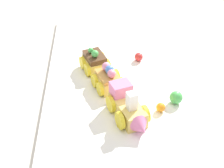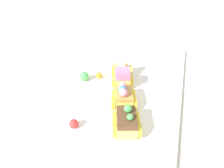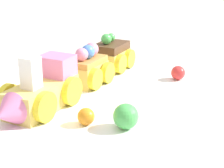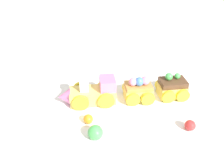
{
  "view_description": "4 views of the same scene",
  "coord_description": "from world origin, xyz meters",
  "px_view_note": "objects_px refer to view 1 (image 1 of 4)",
  "views": [
    {
      "loc": [
        0.69,
        -0.04,
        0.55
      ],
      "look_at": [
        0.05,
        -0.01,
        0.08
      ],
      "focal_mm": 60.0,
      "sensor_mm": 36.0,
      "label": 1
    },
    {
      "loc": [
        -0.37,
        -0.11,
        0.34
      ],
      "look_at": [
        0.02,
        0.03,
        0.03
      ],
      "focal_mm": 28.0,
      "sensor_mm": 36.0,
      "label": 2
    },
    {
      "loc": [
        0.3,
        0.41,
        0.21
      ],
      "look_at": [
        -0.03,
        0.04,
        0.03
      ],
      "focal_mm": 60.0,
      "sensor_mm": 36.0,
      "label": 3
    },
    {
      "loc": [
        -0.07,
        0.42,
        0.33
      ],
      "look_at": [
        0.03,
        -0.0,
        0.06
      ],
      "focal_mm": 35.0,
      "sensor_mm": 36.0,
      "label": 4
    }
  ],
  "objects_px": {
    "gumball_green": "(176,97)",
    "gumball_orange": "(161,107)",
    "cake_car_caramel": "(108,80)",
    "cake_car_chocolate": "(95,62)",
    "gumball_red": "(139,57)",
    "cake_train_locomotive": "(129,109)"
  },
  "relations": [
    {
      "from": "gumball_orange",
      "to": "cake_train_locomotive",
      "type": "bearing_deg",
      "value": -75.49
    },
    {
      "from": "cake_car_caramel",
      "to": "cake_car_chocolate",
      "type": "bearing_deg",
      "value": -179.53
    },
    {
      "from": "cake_car_chocolate",
      "to": "gumball_green",
      "type": "xyz_separation_m",
      "value": [
        0.14,
        0.18,
        -0.01
      ]
    },
    {
      "from": "cake_car_caramel",
      "to": "cake_car_chocolate",
      "type": "relative_size",
      "value": 1.0
    },
    {
      "from": "cake_train_locomotive",
      "to": "gumball_red",
      "type": "relative_size",
      "value": 6.34
    },
    {
      "from": "cake_train_locomotive",
      "to": "gumball_green",
      "type": "distance_m",
      "value": 0.12
    },
    {
      "from": "cake_car_chocolate",
      "to": "gumball_green",
      "type": "height_order",
      "value": "cake_car_chocolate"
    },
    {
      "from": "cake_car_caramel",
      "to": "gumball_red",
      "type": "height_order",
      "value": "cake_car_caramel"
    },
    {
      "from": "gumball_red",
      "to": "cake_car_chocolate",
      "type": "bearing_deg",
      "value": -71.83
    },
    {
      "from": "cake_car_chocolate",
      "to": "cake_car_caramel",
      "type": "bearing_deg",
      "value": 0.47
    },
    {
      "from": "cake_car_caramel",
      "to": "cake_car_chocolate",
      "type": "height_order",
      "value": "cake_car_chocolate"
    },
    {
      "from": "cake_car_chocolate",
      "to": "gumball_green",
      "type": "distance_m",
      "value": 0.23
    },
    {
      "from": "gumball_green",
      "to": "gumball_orange",
      "type": "height_order",
      "value": "gumball_green"
    },
    {
      "from": "cake_train_locomotive",
      "to": "cake_car_chocolate",
      "type": "xyz_separation_m",
      "value": [
        -0.19,
        -0.07,
        -0.0
      ]
    },
    {
      "from": "gumball_orange",
      "to": "cake_car_chocolate",
      "type": "bearing_deg",
      "value": -139.79
    },
    {
      "from": "cake_train_locomotive",
      "to": "cake_car_chocolate",
      "type": "relative_size",
      "value": 1.64
    },
    {
      "from": "cake_car_chocolate",
      "to": "cake_train_locomotive",
      "type": "bearing_deg",
      "value": 0.06
    },
    {
      "from": "cake_car_caramel",
      "to": "gumball_green",
      "type": "bearing_deg",
      "value": 46.55
    },
    {
      "from": "gumball_orange",
      "to": "gumball_red",
      "type": "relative_size",
      "value": 0.93
    },
    {
      "from": "gumball_green",
      "to": "gumball_orange",
      "type": "bearing_deg",
      "value": -54.17
    },
    {
      "from": "gumball_orange",
      "to": "gumball_green",
      "type": "bearing_deg",
      "value": 125.83
    },
    {
      "from": "cake_car_chocolate",
      "to": "gumball_red",
      "type": "relative_size",
      "value": 3.86
    }
  ]
}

